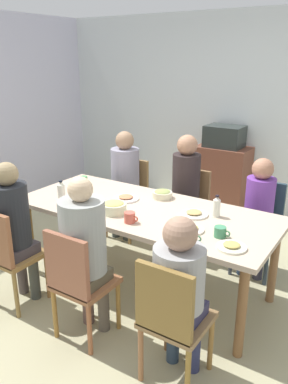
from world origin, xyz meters
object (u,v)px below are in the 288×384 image
(dining_table, at_px, (144,216))
(chair_3, at_px, (172,317))
(person_0, at_px, (13,222))
(cup_3, at_px, (98,203))
(cup_2, at_px, (84,180))
(person_5, at_px, (258,208))
(side_cabinet, at_px, (222,179))
(chair_2, at_px, (188,206))
(plate_0, at_px, (232,246))
(chair_1, at_px, (130,193))
(cup_1, at_px, (192,237))
(bottle_1, at_px, (61,192))
(microwave, at_px, (224,136))
(cup_0, at_px, (220,232))
(plate_1, at_px, (191,229))
(plate_3, at_px, (194,214))
(bowl_0, at_px, (114,207))
(cup_5, at_px, (178,232))
(bottle_0, at_px, (217,207))
(chair_5, at_px, (260,222))
(bowl_1, at_px, (162,194))
(person_3, at_px, (179,283))
(cup_4, at_px, (130,217))
(person_4, at_px, (84,244))
(chair_4, at_px, (78,280))

(dining_table, xyz_separation_m, chair_3, (0.77, -0.87, -0.19))
(person_0, height_order, cup_3, person_0)
(cup_2, bearing_deg, cup_3, -38.59)
(person_5, xyz_separation_m, side_cabinet, (-0.92, 1.37, -0.24))
(chair_2, relative_size, plate_0, 4.21)
(chair_3, bearing_deg, cup_3, 149.31)
(plate_0, bearing_deg, chair_1, 145.31)
(cup_1, xyz_separation_m, side_cabinet, (-0.79, 2.52, -0.37))
(bottle_1, relative_size, microwave, 0.43)
(cup_0, xyz_separation_m, cup_1, (-0.14, -0.19, 0.00))
(plate_1, distance_m, cup_3, 0.90)
(plate_3, xyz_separation_m, bottle_1, (-1.15, -0.38, 0.08))
(chair_2, distance_m, plate_0, 1.52)
(bowl_0, relative_size, bottle_1, 1.06)
(chair_3, bearing_deg, cup_5, 115.54)
(plate_1, xyz_separation_m, bowl_0, (-0.71, -0.03, 0.04))
(dining_table, xyz_separation_m, bottle_0, (0.60, 0.17, 0.16))
(chair_3, distance_m, cup_1, 0.61)
(person_5, relative_size, cup_3, 9.84)
(chair_5, xyz_separation_m, bottle_1, (-1.48, -1.16, 0.36))
(cup_0, bearing_deg, person_0, -158.61)
(bowl_1, xyz_separation_m, bottle_1, (-0.71, -0.60, 0.06))
(cup_3, bearing_deg, cup_5, -9.21)
(bowl_1, bearing_deg, person_3, -54.70)
(bowl_0, xyz_separation_m, side_cabinet, (0.01, 2.38, -0.38))
(person_5, relative_size, bowl_0, 5.39)
(plate_0, bearing_deg, cup_5, -172.46)
(person_0, distance_m, cup_1, 1.48)
(bowl_1, bearing_deg, chair_3, -56.80)
(cup_2, relative_size, cup_4, 0.90)
(plate_1, height_order, bowl_0, bowl_0)
(chair_5, bearing_deg, person_4, -115.00)
(person_5, distance_m, plate_3, 0.77)
(chair_2, bearing_deg, cup_1, -62.50)
(chair_5, relative_size, side_cabinet, 1.00)
(bottle_0, bearing_deg, microwave, 110.71)
(person_4, bearing_deg, microwave, 92.88)
(chair_4, bearing_deg, bottle_0, 59.95)
(bottle_1, xyz_separation_m, side_cabinet, (0.56, 2.44, -0.42))
(person_0, height_order, chair_1, person_0)
(chair_4, distance_m, bottle_0, 1.26)
(chair_3, height_order, chair_4, same)
(bowl_0, bearing_deg, plate_0, -3.81)
(bowl_1, distance_m, side_cabinet, 1.88)
(plate_1, height_order, plate_3, same)
(bowl_0, height_order, cup_5, bowl_0)
(person_4, distance_m, chair_5, 1.85)
(cup_1, bearing_deg, plate_3, 114.34)
(chair_4, bearing_deg, bottle_1, 140.11)
(chair_2, distance_m, cup_4, 1.24)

